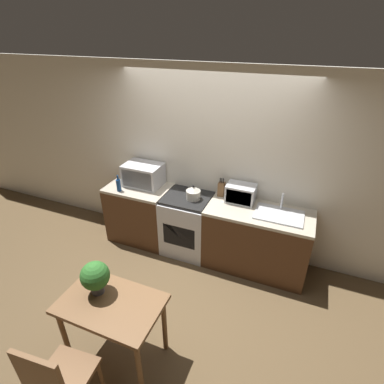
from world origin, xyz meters
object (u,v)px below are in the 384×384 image
(stove_range, at_px, (187,224))
(dining_table, at_px, (112,311))
(toaster_oven, at_px, (241,193))
(microwave, at_px, (143,175))
(bottle, at_px, (119,185))
(dining_chair, at_px, (56,379))
(kettle, at_px, (193,193))

(stove_range, relative_size, dining_table, 0.95)
(stove_range, distance_m, toaster_oven, 0.92)
(microwave, relative_size, dining_table, 0.57)
(stove_range, xyz_separation_m, bottle, (-0.97, -0.21, 0.55))
(bottle, distance_m, dining_chair, 2.47)
(kettle, xyz_separation_m, toaster_oven, (0.61, 0.18, 0.03))
(toaster_oven, bearing_deg, stove_range, -167.34)
(stove_range, xyz_separation_m, dining_table, (0.01, -1.82, 0.20))
(microwave, bearing_deg, stove_range, -7.33)
(dining_chair, bearing_deg, microwave, 99.57)
(kettle, relative_size, toaster_oven, 0.56)
(stove_range, height_order, bottle, bottle)
(dining_table, relative_size, dining_chair, 0.96)
(stove_range, distance_m, bottle, 1.13)
(bottle, bearing_deg, microwave, 52.31)
(toaster_oven, xyz_separation_m, dining_table, (-0.70, -1.98, -0.38))
(microwave, xyz_separation_m, dining_table, (0.75, -1.91, -0.42))
(stove_range, xyz_separation_m, microwave, (-0.74, 0.10, 0.61))
(stove_range, distance_m, dining_table, 1.83)
(toaster_oven, bearing_deg, dining_table, -109.40)
(stove_range, distance_m, kettle, 0.55)
(microwave, height_order, dining_chair, microwave)
(kettle, height_order, microwave, microwave)
(microwave, height_order, bottle, microwave)
(microwave, xyz_separation_m, dining_chair, (0.67, -2.56, -0.52))
(kettle, distance_m, toaster_oven, 0.63)
(kettle, distance_m, dining_chair, 2.49)
(microwave, relative_size, toaster_oven, 1.43)
(dining_chair, bearing_deg, toaster_oven, 68.38)
(kettle, relative_size, dining_table, 0.23)
(kettle, xyz_separation_m, dining_table, (-0.09, -1.80, -0.35))
(toaster_oven, height_order, dining_table, toaster_oven)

